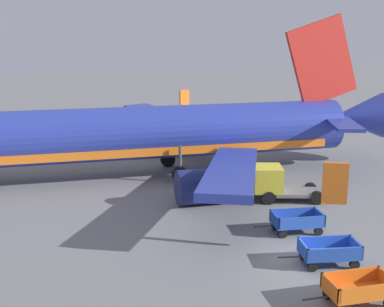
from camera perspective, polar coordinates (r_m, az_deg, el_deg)
ground_plane at (r=23.00m, az=12.77°, el=-12.22°), size 220.00×220.00×0.00m
airplane at (r=34.82m, az=-4.54°, el=2.30°), size 37.48×30.28×11.34m
baggage_cart_nearest at (r=20.18m, az=18.72°, el=-14.60°), size 3.63×1.89×1.07m
baggage_cart_second_in_row at (r=22.87m, az=15.55°, el=-10.89°), size 3.60×2.14×1.07m
baggage_cart_third_in_row at (r=25.94m, az=12.01°, el=-7.66°), size 3.62×2.02×1.07m
service_truck_beside_carts at (r=30.49m, az=9.59°, el=-3.30°), size 4.77×3.60×2.10m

